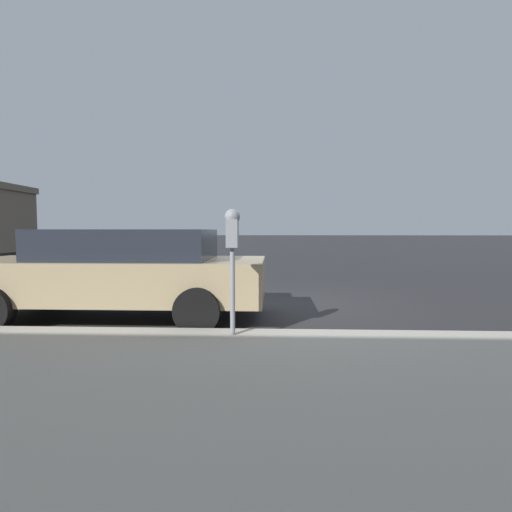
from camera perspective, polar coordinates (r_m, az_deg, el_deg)
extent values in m
plane|color=#2B2B2D|center=(7.49, 2.32, -7.18)|extent=(220.00, 220.00, 0.00)
cylinder|color=gray|center=(4.92, -3.37, -5.07)|extent=(0.06, 0.06, 1.08)
cube|color=gray|center=(4.86, -3.40, 3.23)|extent=(0.20, 0.14, 0.34)
sphere|color=gray|center=(4.87, -3.41, 5.62)|extent=(0.19, 0.19, 0.19)
cube|color=#B21919|center=(4.97, -3.28, 2.75)|extent=(0.01, 0.11, 0.12)
cube|color=black|center=(4.97, -3.28, 4.12)|extent=(0.01, 0.10, 0.08)
cube|color=tan|center=(6.73, -19.22, -3.13)|extent=(1.78, 4.67, 0.64)
cube|color=#232833|center=(6.62, -17.81, 1.60)|extent=(1.57, 2.62, 0.47)
cylinder|color=black|center=(8.18, -26.34, -4.37)|extent=(0.22, 0.64, 0.64)
cylinder|color=black|center=(5.53, -8.42, -7.75)|extent=(0.22, 0.64, 0.64)
cylinder|color=black|center=(7.26, -5.79, -4.99)|extent=(0.22, 0.64, 0.64)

